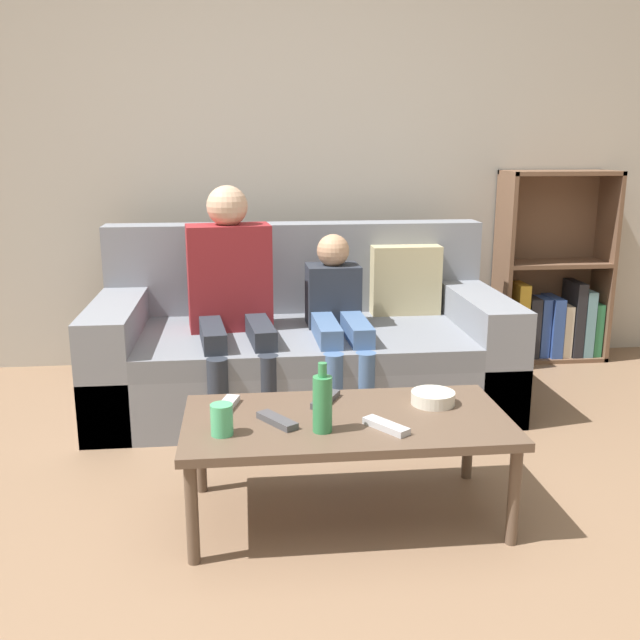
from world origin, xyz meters
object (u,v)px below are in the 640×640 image
object	(u,v)px
couch	(303,347)
snack_bowl	(433,398)
coffee_table	(346,427)
person_child	(337,314)
bottle	(322,403)
person_adult	(231,287)
tv_remote_0	(386,426)
tv_remote_3	(227,405)
bookshelf	(550,293)
tv_remote_1	(277,421)
cup_near	(222,420)
tv_remote_2	(325,399)

from	to	relation	value
couch	snack_bowl	xyz separation A→B (m)	(0.37, -1.09, 0.12)
coffee_table	snack_bowl	bearing A→B (deg)	16.18
coffee_table	snack_bowl	distance (m)	0.34
person_child	bottle	bearing A→B (deg)	-101.14
person_adult	tv_remote_0	world-z (taller)	person_adult
couch	tv_remote_3	bearing A→B (deg)	-108.55
couch	bookshelf	bearing A→B (deg)	20.17
tv_remote_1	snack_bowl	xyz separation A→B (m)	(0.56, 0.12, 0.01)
couch	bottle	world-z (taller)	couch
person_child	cup_near	distance (m)	1.25
coffee_table	person_adult	bearing A→B (deg)	109.80
couch	person_adult	bearing A→B (deg)	-164.14
coffee_table	bottle	bearing A→B (deg)	-131.07
couch	tv_remote_3	xyz separation A→B (m)	(-0.36, -1.06, 0.10)
bookshelf	cup_near	distance (m)	2.65
tv_remote_0	person_adult	bearing A→B (deg)	77.06
couch	bottle	bearing A→B (deg)	-92.02
bookshelf	cup_near	world-z (taller)	bookshelf
person_adult	tv_remote_1	distance (m)	1.15
tv_remote_0	tv_remote_1	world-z (taller)	same
couch	tv_remote_3	size ratio (longest dim) A/B	11.20
coffee_table	bottle	distance (m)	0.19
person_child	tv_remote_2	distance (m)	0.90
couch	cup_near	world-z (taller)	couch
couch	bookshelf	xyz separation A→B (m)	(1.53, 0.56, 0.12)
snack_bowl	person_child	bearing A→B (deg)	103.05
coffee_table	tv_remote_0	size ratio (longest dim) A/B	6.61
tv_remote_3	couch	bearing A→B (deg)	87.80
person_child	tv_remote_1	world-z (taller)	person_child
bookshelf	tv_remote_2	xyz separation A→B (m)	(-1.53, -1.60, -0.02)
bottle	snack_bowl	bearing A→B (deg)	25.80
tv_remote_1	snack_bowl	bearing A→B (deg)	-21.67
couch	person_child	world-z (taller)	couch
tv_remote_2	snack_bowl	bearing A→B (deg)	19.89
cup_near	tv_remote_2	xyz separation A→B (m)	(0.36, 0.25, -0.04)
tv_remote_0	coffee_table	bearing A→B (deg)	98.85
couch	cup_near	distance (m)	1.35
tv_remote_0	tv_remote_3	world-z (taller)	same
tv_remote_1	bottle	distance (m)	0.18
cup_near	tv_remote_1	xyz separation A→B (m)	(0.18, 0.07, -0.04)
cup_near	bottle	xyz separation A→B (m)	(0.32, -0.01, 0.05)
person_child	person_adult	bearing A→B (deg)	172.06
tv_remote_2	tv_remote_3	xyz separation A→B (m)	(-0.35, -0.02, 0.00)
snack_bowl	tv_remote_3	bearing A→B (deg)	177.33
person_adult	snack_bowl	size ratio (longest dim) A/B	6.90
bottle	couch	bearing A→B (deg)	87.98
tv_remote_3	cup_near	bearing A→B (deg)	-76.08
cup_near	snack_bowl	bearing A→B (deg)	14.79
couch	cup_near	bearing A→B (deg)	-105.83
tv_remote_0	tv_remote_2	xyz separation A→B (m)	(-0.17, 0.27, 0.00)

